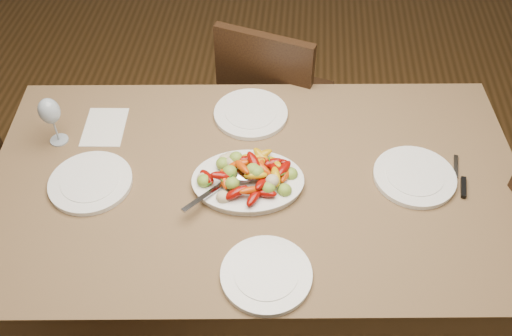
{
  "coord_description": "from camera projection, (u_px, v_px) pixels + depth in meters",
  "views": [
    {
      "loc": [
        0.07,
        -1.58,
        2.22
      ],
      "look_at": [
        -0.04,
        -0.29,
        0.82
      ],
      "focal_mm": 40.0,
      "sensor_mm": 36.0,
      "label": 1
    }
  ],
  "objects": [
    {
      "name": "plate_left",
      "position": [
        91.0,
        183.0,
        1.93
      ],
      "size": [
        0.28,
        0.28,
        0.02
      ],
      "primitive_type": "cylinder",
      "color": "white",
      "rests_on": "dining_table"
    },
    {
      "name": "plate_right",
      "position": [
        414.0,
        177.0,
        1.95
      ],
      "size": [
        0.28,
        0.28,
        0.02
      ],
      "primitive_type": "cylinder",
      "color": "white",
      "rests_on": "dining_table"
    },
    {
      "name": "roasted_vegetables",
      "position": [
        248.0,
        171.0,
        1.89
      ],
      "size": [
        0.32,
        0.23,
        0.09
      ],
      "primitive_type": null,
      "rotation": [
        0.0,
        0.0,
        0.09
      ],
      "color": "#700703",
      "rests_on": "serving_platter"
    },
    {
      "name": "floor",
      "position": [
        269.0,
        242.0,
        2.7
      ],
      "size": [
        6.0,
        6.0,
        0.0
      ],
      "primitive_type": "plane",
      "color": "#362310",
      "rests_on": "ground"
    },
    {
      "name": "dining_table",
      "position": [
        256.0,
        245.0,
        2.23
      ],
      "size": [
        1.93,
        1.2,
        0.76
      ],
      "primitive_type": "cube",
      "rotation": [
        0.0,
        0.0,
        0.09
      ],
      "color": "brown",
      "rests_on": "ground"
    },
    {
      "name": "chair_far",
      "position": [
        278.0,
        99.0,
        2.68
      ],
      "size": [
        0.53,
        0.53,
        0.95
      ],
      "primitive_type": null,
      "rotation": [
        0.0,
        0.0,
        2.84
      ],
      "color": "black",
      "rests_on": "ground"
    },
    {
      "name": "plate_far",
      "position": [
        251.0,
        114.0,
        2.17
      ],
      "size": [
        0.28,
        0.28,
        0.02
      ],
      "primitive_type": "cylinder",
      "color": "white",
      "rests_on": "dining_table"
    },
    {
      "name": "wine_glass",
      "position": [
        52.0,
        120.0,
        2.01
      ],
      "size": [
        0.08,
        0.08,
        0.2
      ],
      "primitive_type": null,
      "color": "#8C99A5",
      "rests_on": "dining_table"
    },
    {
      "name": "plate_near",
      "position": [
        266.0,
        275.0,
        1.68
      ],
      "size": [
        0.27,
        0.27,
        0.02
      ],
      "primitive_type": "cylinder",
      "color": "white",
      "rests_on": "dining_table"
    },
    {
      "name": "serving_spoon",
      "position": [
        228.0,
        184.0,
        1.88
      ],
      "size": [
        0.26,
        0.22,
        0.03
      ],
      "primitive_type": null,
      "rotation": [
        0.0,
        0.0,
        -0.66
      ],
      "color": "#9EA0A8",
      "rests_on": "serving_platter"
    },
    {
      "name": "menu_card",
      "position": [
        105.0,
        127.0,
        2.13
      ],
      "size": [
        0.17,
        0.22,
        0.0
      ],
      "primitive_type": "cube",
      "rotation": [
        0.0,
        0.0,
        0.07
      ],
      "color": "silver",
      "rests_on": "dining_table"
    },
    {
      "name": "serving_platter",
      "position": [
        248.0,
        183.0,
        1.93
      ],
      "size": [
        0.39,
        0.3,
        0.02
      ],
      "primitive_type": "ellipsoid",
      "rotation": [
        0.0,
        0.0,
        0.09
      ],
      "color": "white",
      "rests_on": "dining_table"
    },
    {
      "name": "table_knife",
      "position": [
        460.0,
        178.0,
        1.95
      ],
      "size": [
        0.05,
        0.2,
        0.01
      ],
      "primitive_type": null,
      "rotation": [
        0.0,
        0.0,
        -0.15
      ],
      "color": "#9EA0A8",
      "rests_on": "dining_table"
    }
  ]
}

